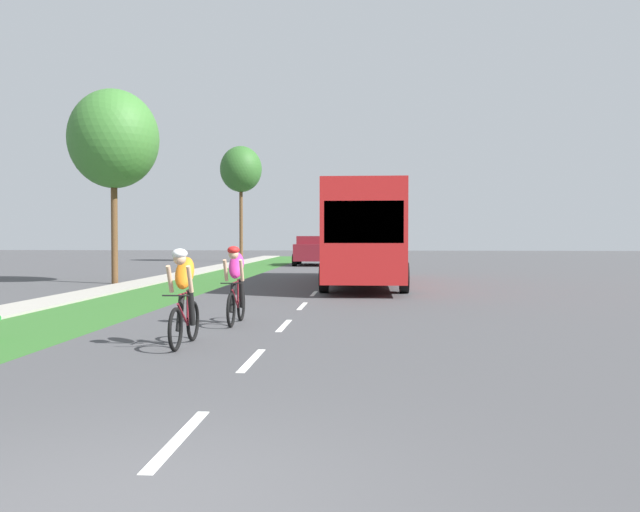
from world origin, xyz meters
name	(u,v)px	position (x,y,z in m)	size (l,w,h in m)	color
ground_plane	(322,285)	(0.00, 20.00, 0.00)	(120.00, 120.00, 0.00)	#424244
grass_verge	(191,285)	(-4.77, 20.00, 0.00)	(2.69, 70.00, 0.01)	#2D6026
sidewalk_concrete	(137,284)	(-6.82, 20.00, 0.00)	(1.40, 70.00, 0.10)	#9E998E
lane_markings_center	(328,278)	(0.00, 24.00, 0.00)	(0.12, 54.07, 0.01)	white
cyclist_lead	(184,296)	(-1.30, 6.47, 0.81)	(0.42, 1.72, 1.58)	black
cyclist_trailing	(236,284)	(-1.00, 9.22, 0.81)	(0.42, 1.72, 1.58)	black
bus_red	(365,231)	(1.54, 20.67, 1.98)	(2.78, 11.60, 3.48)	red
suv_maroon	(312,250)	(-1.74, 37.15, 0.95)	(2.15, 4.70, 1.79)	maroon
sedan_white	(327,249)	(-1.45, 47.70, 0.77)	(1.98, 4.30, 1.52)	silver
street_tree_near	(114,139)	(-7.80, 20.42, 5.39)	(3.34, 3.34, 7.25)	brown
street_tree_far	(241,170)	(-7.14, 42.22, 6.41)	(2.90, 2.90, 8.04)	brown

